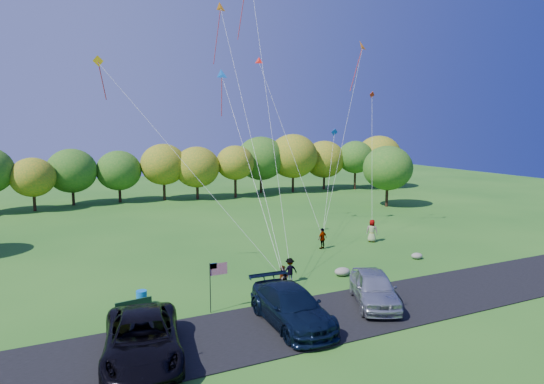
{
  "coord_description": "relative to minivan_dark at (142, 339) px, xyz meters",
  "views": [
    {
      "loc": [
        -14.16,
        -24.58,
        10.1
      ],
      "look_at": [
        0.64,
        6.0,
        5.29
      ],
      "focal_mm": 32.0,
      "sensor_mm": 36.0,
      "label": 1
    }
  ],
  "objects": [
    {
      "name": "park_bench",
      "position": [
        0.48,
        4.88,
        -0.45
      ],
      "size": [
        1.92,
        0.6,
        1.06
      ],
      "rotation": [
        0.0,
        0.0,
        0.14
      ],
      "color": "#13351B",
      "rests_on": "ground"
    },
    {
      "name": "minivan_dark",
      "position": [
        0.0,
        0.0,
        0.0
      ],
      "size": [
        4.4,
        7.37,
        1.92
      ],
      "primitive_type": "imported",
      "rotation": [
        0.0,
        0.0,
        -0.19
      ],
      "color": "black",
      "rests_on": "asphalt_lane"
    },
    {
      "name": "flyer_e",
      "position": [
        21.92,
        12.9,
        -0.05
      ],
      "size": [
        1.12,
        1.1,
        1.95
      ],
      "primitive_type": "imported",
      "rotation": [
        0.0,
        0.0,
        2.4
      ],
      "color": "#4C4C59",
      "rests_on": "ground"
    },
    {
      "name": "boulder_far",
      "position": [
        21.72,
        7.15,
        -0.79
      ],
      "size": [
        0.88,
        0.73,
        0.46
      ],
      "primitive_type": "ellipsoid",
      "color": "gray",
      "rests_on": "ground"
    },
    {
      "name": "treeline",
      "position": [
        10.61,
        40.91,
        3.58
      ],
      "size": [
        75.19,
        27.65,
        8.3
      ],
      "color": "#392114",
      "rests_on": "ground"
    },
    {
      "name": "trash_barrel",
      "position": [
        1.21,
        6.5,
        -0.57
      ],
      "size": [
        0.59,
        0.59,
        0.89
      ],
      "primitive_type": "cylinder",
      "color": "blue",
      "rests_on": "ground"
    },
    {
      "name": "minivan_navy",
      "position": [
        7.49,
        0.54,
        -0.03
      ],
      "size": [
        2.86,
        6.5,
        1.86
      ],
      "primitive_type": "imported",
      "rotation": [
        0.0,
        0.0,
        -0.04
      ],
      "color": "black",
      "rests_on": "asphalt_lane"
    },
    {
      "name": "kites_aloft",
      "position": [
        14.33,
        17.83,
        17.08
      ],
      "size": [
        25.77,
        10.44,
        14.31
      ],
      "color": "#FA1B66",
      "rests_on": "ground"
    },
    {
      "name": "minivan_silver",
      "position": [
        12.95,
        0.98,
        -0.03
      ],
      "size": [
        4.33,
        5.87,
        1.86
      ],
      "primitive_type": "imported",
      "rotation": [
        0.0,
        0.0,
        -0.44
      ],
      "color": "#A8ABB3",
      "rests_on": "asphalt_lane"
    },
    {
      "name": "boulder_near",
      "position": [
        14.36,
        6.18,
        -0.74
      ],
      "size": [
        1.1,
        0.86,
        0.55
      ],
      "primitive_type": "ellipsoid",
      "color": "#9B9688",
      "rests_on": "ground"
    },
    {
      "name": "asphalt_lane",
      "position": [
        10.64,
        0.63,
        -0.99
      ],
      "size": [
        44.0,
        6.0,
        0.06
      ],
      "primitive_type": "cube",
      "color": "black",
      "rests_on": "ground"
    },
    {
      "name": "flyer_c",
      "position": [
        10.55,
        6.51,
        -0.22
      ],
      "size": [
        1.05,
        0.63,
        1.6
      ],
      "primitive_type": "imported",
      "rotation": [
        0.0,
        0.0,
        3.1
      ],
      "color": "#4C4C59",
      "rests_on": "ground"
    },
    {
      "name": "flag_assembly",
      "position": [
        4.67,
        3.93,
        1.06
      ],
      "size": [
        1.01,
        0.66,
        2.75
      ],
      "color": "black",
      "rests_on": "ground"
    },
    {
      "name": "flyer_d",
      "position": [
        16.88,
        12.79,
        -0.16
      ],
      "size": [
        1.08,
        0.72,
        1.71
      ],
      "primitive_type": "imported",
      "rotation": [
        0.0,
        0.0,
        3.47
      ],
      "color": "#4C4C59",
      "rests_on": "ground"
    },
    {
      "name": "ground",
      "position": [
        10.64,
        4.63,
        -1.02
      ],
      "size": [
        140.0,
        140.0,
        0.0
      ],
      "primitive_type": "plane",
      "color": "#225919",
      "rests_on": "ground"
    },
    {
      "name": "flyer_a",
      "position": [
        9.13,
        4.64,
        -0.13
      ],
      "size": [
        0.69,
        0.49,
        1.79
      ],
      "primitive_type": "imported",
      "rotation": [
        0.0,
        0.0,
        0.11
      ],
      "color": "#4C4C59",
      "rests_on": "ground"
    },
    {
      "name": "flyer_b",
      "position": [
        8.85,
        3.83,
        -0.2
      ],
      "size": [
        0.88,
        0.73,
        1.64
      ],
      "primitive_type": "imported",
      "rotation": [
        0.0,
        0.0,
        -0.15
      ],
      "color": "#4C4C59",
      "rests_on": "ground"
    }
  ]
}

